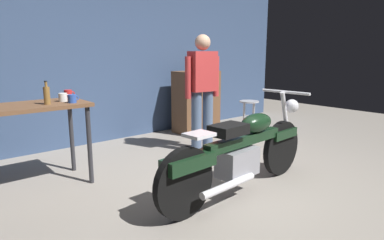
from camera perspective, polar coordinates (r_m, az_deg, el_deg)
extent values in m
plane|color=gray|center=(3.58, 7.37, -12.01)|extent=(12.00, 12.00, 0.00)
cube|color=#384C70|center=(5.56, -14.51, 12.47)|extent=(8.00, 0.12, 3.10)
cube|color=brown|center=(3.77, -27.43, 1.95)|extent=(1.30, 0.64, 0.04)
cylinder|color=#2D2D33|center=(3.79, -17.18, -4.18)|extent=(0.05, 0.05, 0.86)
cylinder|color=#2D2D33|center=(4.26, -19.95, -2.65)|extent=(0.05, 0.05, 0.86)
cylinder|color=black|center=(4.05, 15.09, -4.66)|extent=(0.64, 0.11, 0.64)
cylinder|color=black|center=(2.90, -1.31, -10.80)|extent=(0.64, 0.11, 0.64)
cube|color=black|center=(4.01, 15.22, -2.24)|extent=(0.45, 0.17, 0.10)
cube|color=black|center=(2.87, -0.58, -7.29)|extent=(0.53, 0.21, 0.12)
cube|color=gray|center=(3.40, 7.81, -7.17)|extent=(0.45, 0.27, 0.28)
cube|color=black|center=(3.41, 8.95, -3.43)|extent=(1.10, 0.17, 0.10)
ellipsoid|color=black|center=(3.53, 10.99, -0.48)|extent=(0.45, 0.25, 0.20)
cube|color=black|center=(3.18, 6.30, -1.65)|extent=(0.37, 0.26, 0.10)
cube|color=silver|center=(2.89, 1.21, -2.53)|extent=(0.25, 0.21, 0.03)
cylinder|color=silver|center=(4.03, 15.78, 0.03)|extent=(0.27, 0.07, 0.68)
cylinder|color=silver|center=(3.94, 15.74, 4.65)|extent=(0.07, 0.60, 0.03)
sphere|color=silver|center=(4.11, 16.74, 2.31)|extent=(0.16, 0.16, 0.16)
cylinder|color=silver|center=(3.14, 6.31, -11.09)|extent=(0.70, 0.11, 0.07)
cylinder|color=slate|center=(4.90, 2.71, -0.06)|extent=(0.15, 0.15, 0.88)
cylinder|color=slate|center=(4.79, 0.77, -0.33)|extent=(0.15, 0.15, 0.88)
cube|color=#BF3333|center=(4.75, 1.81, 8.34)|extent=(0.40, 0.26, 0.56)
cylinder|color=#BF3333|center=(4.90, 4.12, 7.48)|extent=(0.09, 0.09, 0.58)
cylinder|color=#BF3333|center=(4.62, -0.66, 7.27)|extent=(0.09, 0.09, 0.58)
sphere|color=tan|center=(4.74, 1.84, 13.17)|extent=(0.22, 0.22, 0.22)
cylinder|color=#B2B2B7|center=(5.56, 9.79, 3.15)|extent=(0.32, 0.32, 0.02)
cylinder|color=#B2B2B7|center=(5.69, 10.40, 0.06)|extent=(0.02, 0.02, 0.62)
cylinder|color=#B2B2B7|center=(5.68, 8.84, 0.08)|extent=(0.02, 0.02, 0.62)
cylinder|color=#B2B2B7|center=(5.53, 8.95, -0.24)|extent=(0.02, 0.02, 0.62)
cylinder|color=#B2B2B7|center=(5.54, 10.55, -0.26)|extent=(0.02, 0.02, 0.62)
cube|color=brown|center=(6.01, 0.74, 3.17)|extent=(0.80, 0.44, 1.10)
sphere|color=tan|center=(5.81, 2.24, 5.85)|extent=(0.04, 0.04, 0.04)
sphere|color=tan|center=(5.84, 2.22, 2.92)|extent=(0.04, 0.04, 0.04)
sphere|color=tan|center=(5.90, 2.20, 0.04)|extent=(0.04, 0.04, 0.04)
cylinder|color=white|center=(3.86, -21.28, 3.65)|extent=(0.09, 0.09, 0.09)
torus|color=white|center=(3.88, -20.58, 3.79)|extent=(0.05, 0.01, 0.05)
cylinder|color=#2D51AD|center=(3.73, -19.90, 3.45)|extent=(0.09, 0.09, 0.09)
torus|color=#2D51AD|center=(3.74, -19.19, 3.60)|extent=(0.05, 0.01, 0.05)
cylinder|color=red|center=(4.00, -20.49, 4.08)|extent=(0.09, 0.09, 0.11)
torus|color=red|center=(4.02, -19.84, 4.23)|extent=(0.06, 0.01, 0.06)
cylinder|color=olive|center=(3.70, -23.65, 3.86)|extent=(0.06, 0.06, 0.18)
cylinder|color=olive|center=(3.69, -23.79, 5.63)|extent=(0.03, 0.03, 0.05)
cylinder|color=black|center=(3.69, -23.83, 6.09)|extent=(0.03, 0.03, 0.01)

